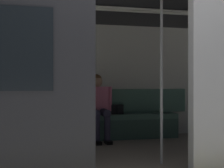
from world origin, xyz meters
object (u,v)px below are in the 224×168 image
at_px(bench_seat, 101,120).
at_px(handbag, 116,109).
at_px(train_car, 110,49).
at_px(grab_pole_door, 92,79).
at_px(grab_pole_far, 161,80).
at_px(book, 77,114).
at_px(person_seated, 98,103).

relative_size(bench_seat, handbag, 10.96).
distance_m(train_car, handbag, 1.55).
xyz_separation_m(grab_pole_door, grab_pole_far, (-0.89, -0.10, 0.00)).
relative_size(bench_seat, book, 12.95).
bearing_deg(handbag, bench_seat, 10.31).
xyz_separation_m(book, grab_pole_door, (0.02, 1.93, 0.59)).
height_order(train_car, grab_pole_door, train_car).
distance_m(handbag, grab_pole_door, 2.12).
distance_m(train_car, book, 1.61).
xyz_separation_m(bench_seat, grab_pole_door, (0.45, 1.86, 0.71)).
height_order(person_seated, grab_pole_far, grab_pole_far).
height_order(person_seated, handbag, person_seated).
distance_m(bench_seat, grab_pole_door, 2.04).
distance_m(train_car, person_seated, 1.34).
height_order(handbag, grab_pole_far, grab_pole_far).
bearing_deg(handbag, grab_pole_far, 94.92).
distance_m(book, grab_pole_door, 2.02).
bearing_deg(train_car, grab_pole_far, 128.05).
relative_size(train_car, book, 29.09).
relative_size(train_car, person_seated, 5.44).
xyz_separation_m(handbag, grab_pole_door, (0.73, 1.91, 0.52)).
relative_size(train_car, grab_pole_door, 3.04).
bearing_deg(train_car, handbag, -107.11).
bearing_deg(grab_pole_far, grab_pole_door, 6.43).
bearing_deg(book, grab_pole_door, 90.95).
bearing_deg(grab_pole_far, person_seated, -73.36).
distance_m(grab_pole_door, grab_pole_far, 0.90).
relative_size(bench_seat, person_seated, 2.42).
height_order(person_seated, book, person_seated).
bearing_deg(grab_pole_far, handbag, -85.08).
bearing_deg(train_car, grab_pole_door, 63.42).
xyz_separation_m(book, grab_pole_far, (-0.87, 1.83, 0.59)).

